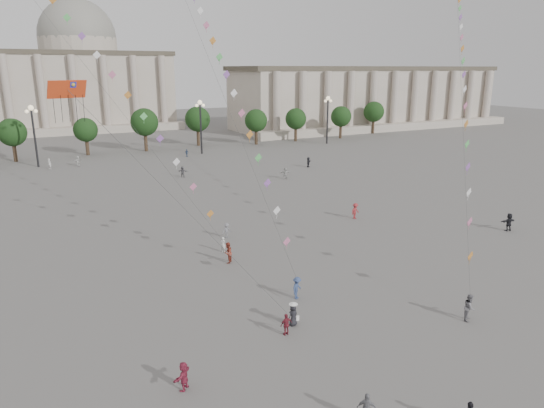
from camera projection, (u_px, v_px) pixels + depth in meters
name	position (u px, v px, depth m)	size (l,w,h in m)	color
ground	(335.00, 336.00, 31.27)	(360.00, 360.00, 0.00)	#595653
hall_east	(369.00, 97.00, 142.28)	(84.00, 26.22, 17.20)	#AAA08F
hall_central	(82.00, 77.00, 138.39)	(48.30, 34.30, 35.50)	#AAA08F
tree_row	(116.00, 127.00, 96.79)	(137.12, 5.12, 8.00)	#36241B
lamp_post_mid_west	(33.00, 125.00, 82.86)	(2.00, 0.90, 10.65)	#262628
lamp_post_mid_east	(200.00, 117.00, 95.93)	(2.00, 0.90, 10.65)	#262628
lamp_post_far_east	(328.00, 111.00, 108.99)	(2.00, 0.90, 10.65)	#262628
person_crowd_0	(187.00, 153.00, 94.36)	(0.87, 0.36, 1.48)	navy
person_crowd_3	(509.00, 222.00, 51.25)	(1.78, 0.57, 1.92)	black
person_crowd_4	(78.00, 161.00, 85.35)	(1.70, 0.54, 1.83)	silver
person_crowd_6	(227.00, 231.00, 49.13)	(1.01, 0.58, 1.56)	slate
person_crowd_7	(285.00, 173.00, 75.48)	(1.68, 0.53, 1.81)	#B0B1AC
person_crowd_8	(355.00, 211.00, 55.38)	(1.19, 0.68, 1.84)	maroon
person_crowd_9	(308.00, 162.00, 84.48)	(1.62, 0.52, 1.75)	black
person_crowd_10	(49.00, 164.00, 82.76)	(0.67, 0.44, 1.84)	silver
person_crowd_12	(183.00, 172.00, 76.53)	(1.62, 0.52, 1.74)	#5A595E
person_crowd_13	(223.00, 245.00, 45.32)	(0.54, 0.36, 1.49)	silver
tourist_0	(286.00, 324.00, 31.19)	(0.87, 0.36, 1.48)	maroon
tourist_2	(184.00, 376.00, 25.85)	(1.51, 0.48, 1.62)	#982943
kite_flyer_0	(228.00, 253.00, 42.75)	(0.92, 0.72, 1.89)	maroon
kite_flyer_1	(297.00, 288.00, 36.10)	(1.12, 0.64, 1.73)	navy
kite_flyer_2	(470.00, 307.00, 33.00)	(0.92, 0.72, 1.90)	slate
hat_person	(293.00, 314.00, 32.32)	(0.85, 0.68, 1.69)	black
dragon_kite	(71.00, 104.00, 27.95)	(6.67, 3.68, 18.81)	red
kite_train_east	(460.00, 23.00, 59.22)	(44.55, 47.27, 76.31)	#3F3F3F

